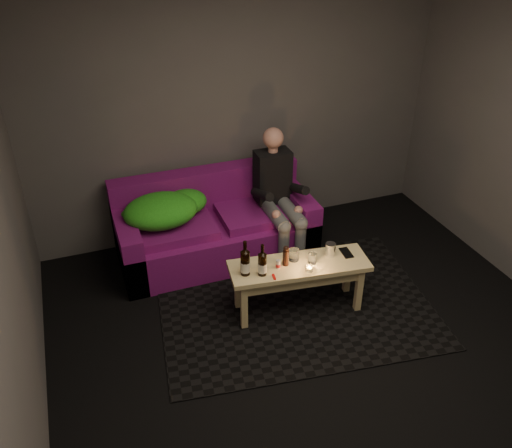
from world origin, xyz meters
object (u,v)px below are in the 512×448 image
(person, at_px, (278,193))
(beer_bottle_b, at_px, (262,264))
(steel_cup, at_px, (330,250))
(sofa, at_px, (215,228))
(coffee_table, at_px, (299,272))
(beer_bottle_a, at_px, (245,262))

(person, distance_m, beer_bottle_b, 1.04)
(person, height_order, beer_bottle_b, person)
(person, relative_size, beer_bottle_b, 4.38)
(person, relative_size, steel_cup, 10.58)
(beer_bottle_b, bearing_deg, sofa, 94.37)
(coffee_table, height_order, steel_cup, steel_cup)
(sofa, xyz_separation_m, beer_bottle_a, (-0.04, -1.00, 0.29))
(person, distance_m, beer_bottle_a, 1.06)
(coffee_table, bearing_deg, sofa, 111.77)
(person, bearing_deg, coffee_table, -101.11)
(sofa, relative_size, coffee_table, 1.55)
(sofa, bearing_deg, beer_bottle_a, -92.34)
(person, relative_size, coffee_table, 1.04)
(person, bearing_deg, beer_bottle_a, -126.00)
(coffee_table, xyz_separation_m, beer_bottle_a, (-0.45, 0.02, 0.19))
(beer_bottle_b, xyz_separation_m, steel_cup, (0.61, 0.05, -0.04))
(sofa, bearing_deg, person, -14.19)
(beer_bottle_b, bearing_deg, beer_bottle_a, 157.71)
(sofa, bearing_deg, beer_bottle_b, -85.63)
(person, height_order, beer_bottle_a, person)
(person, bearing_deg, beer_bottle_b, -118.93)
(coffee_table, distance_m, steel_cup, 0.31)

